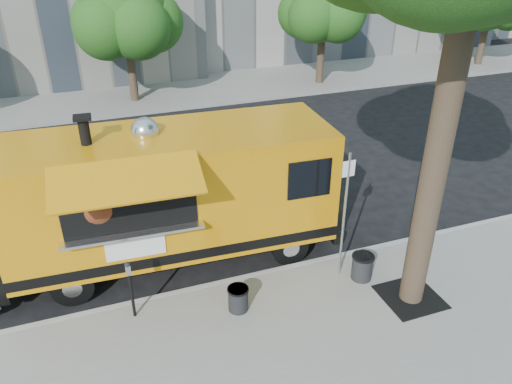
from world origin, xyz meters
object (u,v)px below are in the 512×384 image
sign_post (345,209)px  food_truck (171,193)px  trash_bin_left (238,298)px  parking_meter (130,283)px  far_tree_b (125,14)px  trash_bin_right (362,266)px  far_tree_c (324,6)px

sign_post → food_truck: bearing=147.1°
trash_bin_left → parking_meter: bearing=165.2°
sign_post → parking_meter: (-4.55, 0.20, -0.87)m
far_tree_b → trash_bin_left: size_ratio=10.30×
sign_post → parking_meter: 4.64m
far_tree_b → trash_bin_left: 14.98m
far_tree_b → parking_meter: size_ratio=4.12×
trash_bin_left → trash_bin_right: trash_bin_right is taller
far_tree_c → parking_meter: size_ratio=3.90×
far_tree_c → trash_bin_right: far_tree_c is taller
parking_meter → sign_post: bearing=-2.5°
sign_post → trash_bin_right: (0.40, -0.31, -1.38)m
parking_meter → trash_bin_right: 5.00m
far_tree_b → trash_bin_left: bearing=-89.9°
sign_post → trash_bin_right: 1.47m
food_truck → trash_bin_left: size_ratio=14.34×
parking_meter → food_truck: food_truck is taller
far_tree_c → food_truck: far_tree_c is taller
far_tree_c → trash_bin_left: size_ratio=9.75×
trash_bin_right → far_tree_c: bearing=67.0°
far_tree_c → trash_bin_left: 17.18m
far_tree_b → parking_meter: (-2.00, -14.05, -2.85)m
far_tree_c → trash_bin_right: (-6.05, -14.26, -3.25)m
food_truck → far_tree_b: bearing=89.5°
parking_meter → trash_bin_left: parking_meter is taller
trash_bin_right → far_tree_b: bearing=101.5°
food_truck → trash_bin_right: food_truck is taller
far_tree_b → parking_meter: bearing=-98.1°
trash_bin_left → trash_bin_right: bearing=0.6°
trash_bin_left → trash_bin_right: (2.91, 0.03, 0.03)m
far_tree_c → trash_bin_left: bearing=-122.1°
far_tree_c → trash_bin_right: 15.83m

